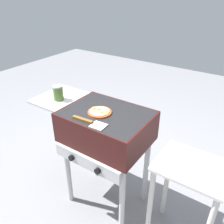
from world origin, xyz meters
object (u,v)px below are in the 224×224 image
(prep_table, at_px, (187,189))
(sauce_jar, at_px, (58,93))
(grill, at_px, (105,129))
(spatula, at_px, (89,122))
(pizza_cheese, at_px, (100,112))

(prep_table, bearing_deg, sauce_jar, -177.89)
(grill, xyz_separation_m, prep_table, (0.67, 0.00, -0.23))
(spatula, xyz_separation_m, prep_table, (0.67, 0.19, -0.38))
(grill, bearing_deg, sauce_jar, -175.16)
(grill, distance_m, pizza_cheese, 0.16)
(grill, bearing_deg, prep_table, 0.37)
(grill, distance_m, prep_table, 0.71)
(sauce_jar, xyz_separation_m, prep_table, (1.10, 0.04, -0.44))
(pizza_cheese, xyz_separation_m, spatula, (0.03, -0.15, -0.00))
(sauce_jar, bearing_deg, prep_table, 2.11)
(pizza_cheese, bearing_deg, grill, 51.69)
(spatula, bearing_deg, prep_table, 15.41)
(grill, relative_size, prep_table, 1.32)
(sauce_jar, bearing_deg, pizza_cheese, 1.04)
(pizza_cheese, xyz_separation_m, prep_table, (0.70, 0.03, -0.39))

